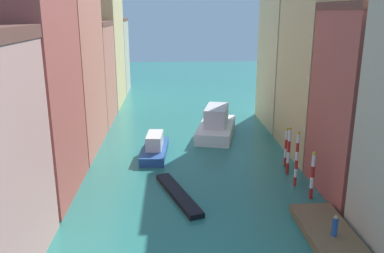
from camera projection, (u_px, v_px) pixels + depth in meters
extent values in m
plane|color=#28756B|center=(191.00, 145.00, 44.54)|extent=(154.00, 154.00, 0.00)
cube|color=#B25147|center=(27.00, 81.00, 30.44)|extent=(6.14, 10.02, 18.44)
cube|color=#C6705B|center=(64.00, 61.00, 41.26)|extent=(6.14, 11.94, 18.85)
cube|color=#C6705B|center=(87.00, 75.00, 52.55)|extent=(6.14, 9.27, 12.55)
cube|color=brown|center=(84.00, 24.00, 50.74)|extent=(6.26, 9.46, 0.55)
cube|color=#DBB77A|center=(101.00, 52.00, 62.64)|extent=(6.14, 11.78, 16.39)
cube|color=#BCB299|center=(110.00, 57.00, 72.77)|extent=(6.14, 7.30, 12.66)
cube|color=brown|center=(108.00, 20.00, 70.95)|extent=(6.26, 7.45, 0.51)
cube|color=#B25147|center=(366.00, 107.00, 31.09)|extent=(6.14, 8.33, 14.42)
cube|color=brown|center=(378.00, 6.00, 29.01)|extent=(6.26, 8.50, 0.59)
cube|color=#DBB77A|center=(323.00, 58.00, 39.84)|extent=(6.14, 10.90, 19.71)
cube|color=beige|center=(291.00, 43.00, 50.30)|extent=(6.14, 10.25, 20.88)
cube|color=brown|center=(327.00, 231.00, 26.59)|extent=(3.07, 6.81, 0.60)
cylinder|color=#234C93|center=(335.00, 227.00, 25.37)|extent=(0.36, 0.36, 1.14)
sphere|color=tan|center=(336.00, 217.00, 25.17)|extent=(0.26, 0.26, 0.26)
cylinder|color=red|center=(311.00, 193.00, 31.77)|extent=(0.30, 0.30, 0.92)
cylinder|color=white|center=(312.00, 182.00, 31.52)|extent=(0.30, 0.30, 0.92)
cylinder|color=red|center=(313.00, 172.00, 31.26)|extent=(0.30, 0.30, 0.92)
cylinder|color=white|center=(314.00, 161.00, 31.01)|extent=(0.30, 0.30, 0.92)
sphere|color=gold|center=(314.00, 154.00, 30.85)|extent=(0.33, 0.33, 0.33)
cylinder|color=red|center=(295.00, 181.00, 34.20)|extent=(0.25, 0.25, 0.76)
cylinder|color=white|center=(296.00, 173.00, 33.99)|extent=(0.25, 0.25, 0.76)
cylinder|color=red|center=(296.00, 164.00, 33.78)|extent=(0.25, 0.25, 0.76)
cylinder|color=white|center=(297.00, 156.00, 33.57)|extent=(0.25, 0.25, 0.76)
cylinder|color=red|center=(298.00, 147.00, 33.36)|extent=(0.25, 0.25, 0.76)
cylinder|color=white|center=(298.00, 138.00, 33.15)|extent=(0.25, 0.25, 0.76)
sphere|color=gold|center=(299.00, 133.00, 33.01)|extent=(0.28, 0.28, 0.28)
cylinder|color=red|center=(287.00, 168.00, 36.63)|extent=(0.27, 0.27, 1.05)
cylinder|color=white|center=(288.00, 157.00, 36.34)|extent=(0.27, 0.27, 1.05)
cylinder|color=red|center=(289.00, 146.00, 36.05)|extent=(0.27, 0.27, 1.05)
cylinder|color=white|center=(290.00, 135.00, 35.76)|extent=(0.27, 0.27, 1.05)
sphere|color=gold|center=(290.00, 128.00, 35.58)|extent=(0.30, 0.30, 0.30)
cylinder|color=red|center=(285.00, 162.00, 38.41)|extent=(0.25, 0.25, 0.90)
cylinder|color=white|center=(285.00, 153.00, 38.16)|extent=(0.25, 0.25, 0.90)
cylinder|color=red|center=(286.00, 144.00, 37.91)|extent=(0.25, 0.25, 0.90)
cylinder|color=white|center=(287.00, 135.00, 37.66)|extent=(0.25, 0.25, 0.90)
sphere|color=gold|center=(287.00, 129.00, 37.51)|extent=(0.27, 0.27, 0.27)
cube|color=white|center=(216.00, 130.00, 48.09)|extent=(5.93, 10.13, 1.35)
cube|color=silver|center=(216.00, 115.00, 47.60)|extent=(3.48, 5.41, 2.16)
cube|color=black|center=(178.00, 194.00, 32.15)|extent=(3.72, 7.99, 0.42)
cube|color=#234C93|center=(155.00, 151.00, 41.42)|extent=(2.84, 7.16, 0.86)
cube|color=silver|center=(155.00, 141.00, 41.10)|extent=(1.73, 3.51, 1.43)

